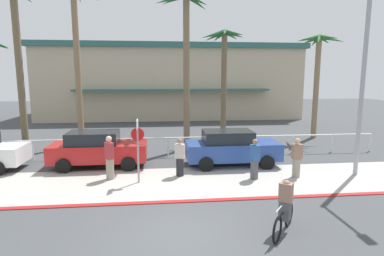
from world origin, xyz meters
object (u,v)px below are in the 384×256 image
stop_sign_bike_lane (138,142)px  cyclist_black_0 (285,208)px  palm_tree_4 (186,33)px  palm_tree_5 (224,59)px  palm_tree_2 (17,27)px  pedestrian_2 (255,161)px  pedestrian_0 (297,159)px  car_blue_2 (231,147)px  palm_tree_3 (76,29)px  streetlight_curb (367,75)px  pedestrian_3 (110,159)px  palm_tree_6 (318,58)px  pedestrian_1 (180,159)px  car_red_1 (98,149)px

stop_sign_bike_lane → cyclist_black_0: (4.19, -4.58, -0.98)m
palm_tree_4 → cyclist_black_0: bearing=-80.3°
stop_sign_bike_lane → palm_tree_5: (5.04, 7.91, 3.66)m
palm_tree_2 → pedestrian_2: bearing=-27.5°
palm_tree_5 → pedestrian_0: bearing=-79.0°
car_blue_2 → cyclist_black_0: 6.71m
palm_tree_3 → palm_tree_4: size_ratio=1.08×
cyclist_black_0 → palm_tree_5: bearing=86.1°
streetlight_curb → palm_tree_5: size_ratio=1.05×
pedestrian_3 → palm_tree_6: bearing=31.6°
streetlight_curb → pedestrian_1: 8.40m
streetlight_curb → car_blue_2: size_ratio=1.70×
stop_sign_bike_lane → palm_tree_4: bearing=67.1°
car_red_1 → pedestrian_2: (6.76, -2.60, -0.08)m
car_red_1 → pedestrian_2: size_ratio=2.58×
car_red_1 → pedestrian_0: size_ratio=2.61×
palm_tree_3 → palm_tree_6: palm_tree_3 is taller
palm_tree_4 → pedestrian_1: palm_tree_4 is taller
cyclist_black_0 → pedestrian_0: 5.16m
palm_tree_6 → car_red_1: size_ratio=1.59×
pedestrian_1 → pedestrian_2: 3.13m
streetlight_curb → pedestrian_0: (-2.71, 0.17, -3.50)m
pedestrian_2 → pedestrian_3: 5.97m
car_red_1 → pedestrian_1: bearing=-26.5°
pedestrian_2 → pedestrian_3: pedestrian_3 is taller
cyclist_black_0 → pedestrian_2: pedestrian_2 is taller
palm_tree_3 → pedestrian_1: palm_tree_3 is taller
palm_tree_4 → pedestrian_1: bearing=-98.1°
palm_tree_4 → pedestrian_2: 8.55m
palm_tree_3 → pedestrian_3: palm_tree_3 is taller
palm_tree_2 → pedestrian_1: palm_tree_2 is taller
pedestrian_1 → pedestrian_2: bearing=-13.7°
car_red_1 → cyclist_black_0: bearing=-48.9°
palm_tree_6 → car_blue_2: bearing=-139.4°
streetlight_curb → pedestrian_2: bearing=178.6°
cyclist_black_0 → car_red_1: bearing=131.1°
palm_tree_6 → pedestrian_3: palm_tree_6 is taller
stop_sign_bike_lane → palm_tree_4: size_ratio=0.29×
palm_tree_5 → pedestrian_1: size_ratio=4.33×
palm_tree_5 → cyclist_black_0: (-0.85, -12.48, -4.65)m
palm_tree_6 → streetlight_curb: bearing=-105.2°
streetlight_curb → cyclist_black_0: streetlight_curb is taller
palm_tree_5 → car_red_1: 9.93m
stop_sign_bike_lane → pedestrian_0: size_ratio=1.52×
streetlight_curb → pedestrian_3: size_ratio=4.08×
stop_sign_bike_lane → pedestrian_2: (4.74, -0.06, -0.89)m
stop_sign_bike_lane → palm_tree_2: size_ratio=0.29×
palm_tree_2 → palm_tree_4: size_ratio=1.02×
streetlight_curb → car_red_1: (-11.31, 2.71, -3.41)m
stop_sign_bike_lane → car_red_1: (-2.02, 2.54, -0.81)m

